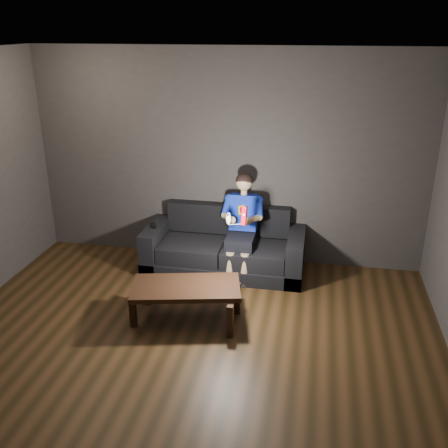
# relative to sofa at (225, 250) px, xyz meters

# --- Properties ---
(floor) EXTENTS (5.00, 5.00, 0.00)m
(floor) POSITION_rel_sofa_xyz_m (-0.05, -2.13, -0.25)
(floor) COLOR black
(floor) RESTS_ON ground
(back_wall) EXTENTS (5.00, 0.04, 2.70)m
(back_wall) POSITION_rel_sofa_xyz_m (-0.05, 0.37, 1.10)
(back_wall) COLOR #35302F
(back_wall) RESTS_ON ground
(ceiling) EXTENTS (5.00, 5.00, 0.02)m
(ceiling) POSITION_rel_sofa_xyz_m (-0.05, -2.13, 2.45)
(ceiling) COLOR silver
(ceiling) RESTS_ON back_wall
(sofa) EXTENTS (1.99, 0.86, 0.77)m
(sofa) POSITION_rel_sofa_xyz_m (0.00, 0.00, 0.00)
(sofa) COLOR black
(sofa) RESTS_ON floor
(child) EXTENTS (0.50, 0.61, 1.23)m
(child) POSITION_rel_sofa_xyz_m (0.23, -0.04, 0.46)
(child) COLOR black
(child) RESTS_ON sofa
(wii_remote_red) EXTENTS (0.06, 0.09, 0.21)m
(wii_remote_red) POSITION_rel_sofa_xyz_m (0.32, -0.52, 0.69)
(wii_remote_red) COLOR red
(wii_remote_red) RESTS_ON child
(nunchuk_white) EXTENTS (0.08, 0.10, 0.15)m
(nunchuk_white) POSITION_rel_sofa_xyz_m (0.14, -0.51, 0.64)
(nunchuk_white) COLOR silver
(nunchuk_white) RESTS_ON child
(wii_remote_black) EXTENTS (0.09, 0.17, 0.03)m
(wii_remote_black) POSITION_rel_sofa_xyz_m (-0.90, -0.07, 0.31)
(wii_remote_black) COLOR black
(wii_remote_black) RESTS_ON sofa
(coffee_table) EXTENTS (1.21, 0.79, 0.41)m
(coffee_table) POSITION_rel_sofa_xyz_m (-0.17, -1.25, 0.10)
(coffee_table) COLOR black
(coffee_table) RESTS_ON floor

